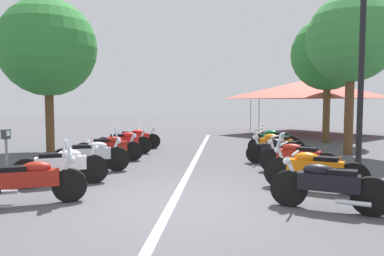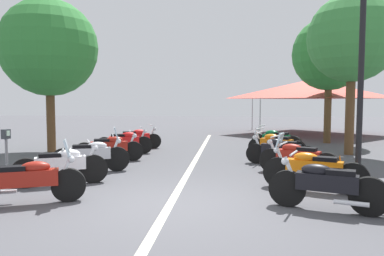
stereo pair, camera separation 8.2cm
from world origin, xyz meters
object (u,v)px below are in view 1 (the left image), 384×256
object	(u,v)px
motorcycle_left_row_5	(134,138)
motorcycle_right_row_1	(314,169)
motorcycle_left_row_4	(124,142)
roadside_tree_2	(328,54)
motorcycle_right_row_2	(298,157)
street_lamp_twin_globe	(363,30)
motorcycle_right_row_5	(275,139)
motorcycle_left_row_2	(92,155)
traffic_cone_0	(340,167)
parking_meter	(6,146)
motorcycle_right_row_0	(327,185)
motorcycle_left_row_0	(28,180)
roadside_tree_0	(351,39)
event_tent	(309,89)
motorcycle_left_row_1	(62,165)
motorcycle_right_row_4	(275,144)
roadside_tree_1	(48,48)
motorcycle_left_row_3	(109,148)
motorcycle_right_row_3	(280,150)

from	to	relation	value
motorcycle_left_row_5	motorcycle_right_row_1	size ratio (longest dim) A/B	0.96
motorcycle_left_row_4	roadside_tree_2	world-z (taller)	roadside_tree_2
motorcycle_right_row_1	motorcycle_right_row_2	distance (m)	1.73
motorcycle_left_row_5	motorcycle_right_row_1	bearing A→B (deg)	-72.45
street_lamp_twin_globe	motorcycle_right_row_5	bearing A→B (deg)	14.75
motorcycle_left_row_2	traffic_cone_0	bearing A→B (deg)	-21.19
motorcycle_left_row_5	parking_meter	xyz separation A→B (m)	(-6.50, 1.35, 0.45)
motorcycle_right_row_0	street_lamp_twin_globe	distance (m)	4.44
motorcycle_left_row_0	roadside_tree_2	size ratio (longest dim) A/B	0.36
traffic_cone_0	roadside_tree_0	distance (m)	6.06
motorcycle_left_row_0	parking_meter	size ratio (longest dim) A/B	1.59
motorcycle_left_row_2	event_tent	xyz separation A→B (m)	(12.37, -8.43, 2.17)
motorcycle_right_row_2	street_lamp_twin_globe	xyz separation A→B (m)	(-0.45, -1.38, 3.17)
parking_meter	motorcycle_right_row_5	bearing A→B (deg)	51.73
motorcycle_left_row_1	parking_meter	bearing A→B (deg)	157.81
motorcycle_left_row_5	roadside_tree_0	distance (m)	8.93
motorcycle_left_row_0	motorcycle_right_row_0	world-z (taller)	motorcycle_left_row_0
motorcycle_right_row_5	motorcycle_right_row_1	bearing A→B (deg)	118.21
motorcycle_right_row_0	motorcycle_right_row_1	distance (m)	1.47
motorcycle_left_row_5	motorcycle_right_row_2	world-z (taller)	motorcycle_right_row_2
motorcycle_right_row_1	motorcycle_right_row_4	bearing A→B (deg)	-66.16
motorcycle_right_row_2	roadside_tree_1	xyz separation A→B (m)	(3.60, 8.56, 3.47)
motorcycle_left_row_5	roadside_tree_1	xyz separation A→B (m)	(-1.06, 3.00, 3.48)
motorcycle_left_row_3	motorcycle_left_row_2	bearing A→B (deg)	-105.34
motorcycle_right_row_0	motorcycle_right_row_3	distance (m)	4.70
event_tent	street_lamp_twin_globe	bearing A→B (deg)	173.06
motorcycle_left_row_2	motorcycle_right_row_2	bearing A→B (deg)	-17.29
roadside_tree_1	street_lamp_twin_globe	bearing A→B (deg)	-112.20
motorcycle_left_row_1	motorcycle_right_row_1	bearing A→B (deg)	-25.71
motorcycle_left_row_4	motorcycle_left_row_5	xyz separation A→B (m)	(1.42, -0.03, -0.01)
motorcycle_left_row_5	motorcycle_right_row_3	bearing A→B (deg)	-54.17
motorcycle_right_row_3	roadside_tree_1	bearing A→B (deg)	4.30
motorcycle_left_row_2	motorcycle_right_row_1	bearing A→B (deg)	-34.84
motorcycle_right_row_5	roadside_tree_1	bearing A→B (deg)	35.62
motorcycle_right_row_1	motorcycle_left_row_1	bearing A→B (deg)	21.75
motorcycle_left_row_4	motorcycle_left_row_5	distance (m)	1.42
motorcycle_right_row_1	roadside_tree_0	bearing A→B (deg)	-92.40
motorcycle_right_row_4	roadside_tree_2	bearing A→B (deg)	-92.30
motorcycle_left_row_5	motorcycle_right_row_0	bearing A→B (deg)	-78.67
motorcycle_right_row_3	motorcycle_right_row_5	xyz separation A→B (m)	(3.19, -0.26, 0.00)
motorcycle_right_row_5	motorcycle_right_row_2	bearing A→B (deg)	118.09
motorcycle_right_row_3	motorcycle_right_row_4	xyz separation A→B (m)	(1.52, -0.06, 0.00)
motorcycle_right_row_3	motorcycle_right_row_4	size ratio (longest dim) A/B	1.10
motorcycle_left_row_2	motorcycle_left_row_5	distance (m)	4.83
motorcycle_right_row_4	traffic_cone_0	xyz separation A→B (m)	(-3.43, -1.13, -0.16)
motorcycle_right_row_4	parking_meter	xyz separation A→B (m)	(-4.85, 6.72, 0.44)
motorcycle_left_row_5	event_tent	world-z (taller)	event_tent
motorcycle_left_row_2	parking_meter	distance (m)	2.21
motorcycle_left_row_0	event_tent	distance (m)	17.83
motorcycle_left_row_3	motorcycle_left_row_4	xyz separation A→B (m)	(1.66, -0.01, 0.00)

